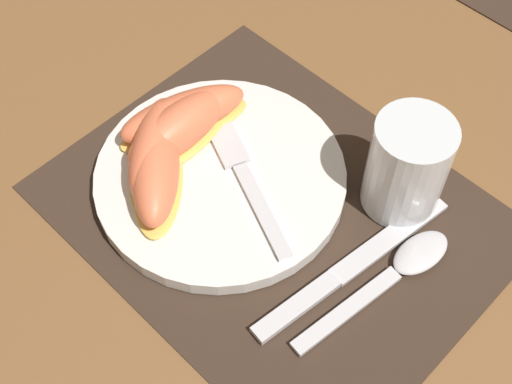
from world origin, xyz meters
The scene contains 11 objects.
ground_plane centered at (0.00, 0.00, 0.00)m, with size 3.00×3.00×0.00m, color brown.
placemat centered at (0.00, 0.00, 0.00)m, with size 0.40×0.32×0.00m.
plate centered at (-0.06, -0.01, 0.01)m, with size 0.24×0.24×0.02m.
juice_glass centered at (0.07, 0.09, 0.05)m, with size 0.07×0.07×0.10m.
knife centered at (0.09, 0.00, 0.01)m, with size 0.05×0.22×0.01m.
spoon centered at (0.13, 0.03, 0.01)m, with size 0.05×0.18×0.01m.
fork centered at (-0.05, 0.00, 0.02)m, with size 0.17×0.09×0.00m.
citrus_wedge_0 centered at (-0.13, 0.00, 0.04)m, with size 0.09×0.14×0.04m.
citrus_wedge_1 centered at (-0.11, -0.02, 0.04)m, with size 0.05×0.13×0.05m.
citrus_wedge_2 centered at (-0.11, -0.05, 0.04)m, with size 0.11×0.13×0.04m.
citrus_wedge_3 centered at (-0.09, -0.06, 0.04)m, with size 0.13×0.13×0.04m.
Camera 1 is at (0.24, -0.28, 0.57)m, focal length 50.00 mm.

